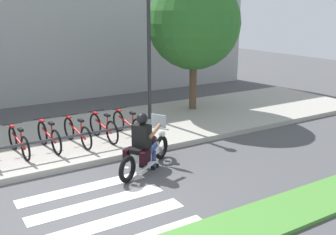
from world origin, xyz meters
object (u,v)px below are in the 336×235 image
at_px(bicycle_3, 19,142).
at_px(tree_near_rack, 194,23).
at_px(bicycle_4, 49,137).
at_px(bicycle_6, 103,128).
at_px(motorcycle, 146,152).
at_px(bicycle_7, 128,124).
at_px(bike_rack, 40,143).
at_px(rider, 144,138).
at_px(street_lamp, 149,42).
at_px(bicycle_5, 77,132).

bearing_deg(bicycle_3, tree_near_rack, 14.46).
xyz_separation_m(bicycle_4, bicycle_6, (1.52, 0.00, 0.00)).
xyz_separation_m(motorcycle, bicycle_7, (0.60, 2.17, 0.04)).
bearing_deg(bicycle_4, bike_rack, -124.39).
height_order(bicycle_7, bike_rack, bicycle_7).
relative_size(bicycle_4, bicycle_7, 0.95).
bearing_deg(bicycle_7, rider, -106.84).
bearing_deg(bicycle_6, bike_rack, -163.72).
xyz_separation_m(rider, bicycle_6, (-0.09, 2.20, -0.30)).
bearing_deg(tree_near_rack, bicycle_4, -163.72).
xyz_separation_m(rider, bicycle_3, (-2.36, 2.21, -0.32)).
height_order(motorcycle, street_lamp, street_lamp).
bearing_deg(bicycle_4, bicycle_6, 0.00).
height_order(bicycle_3, bike_rack, bicycle_3).
relative_size(bicycle_7, tree_near_rack, 0.35).
distance_m(bicycle_5, bicycle_6, 0.76).
bearing_deg(bicycle_5, street_lamp, 23.38).
relative_size(bicycle_5, bicycle_7, 1.02).
distance_m(motorcycle, tree_near_rack, 6.25).
height_order(bicycle_4, bicycle_6, bicycle_6).
height_order(bicycle_6, street_lamp, street_lamp).
distance_m(bike_rack, street_lamp, 4.95).
xyz_separation_m(rider, bicycle_7, (0.67, 2.21, -0.32)).
relative_size(bicycle_7, street_lamp, 0.38).
distance_m(rider, bike_rack, 2.59).
xyz_separation_m(bicycle_3, bicycle_7, (3.03, 0.00, 0.00)).
bearing_deg(bicycle_5, rider, -68.95).
height_order(rider, bicycle_7, rider).
bearing_deg(street_lamp, rider, -121.17).
relative_size(bicycle_6, bicycle_7, 0.97).
height_order(bicycle_7, street_lamp, street_lamp).
height_order(bicycle_3, bicycle_4, bicycle_4).
bearing_deg(tree_near_rack, street_lamp, -168.88).
relative_size(rider, bicycle_6, 0.87).
bearing_deg(bicycle_4, bicycle_3, 179.94).
bearing_deg(street_lamp, bicycle_3, -164.06).
height_order(bicycle_5, tree_near_rack, tree_near_rack).
relative_size(bicycle_5, bike_rack, 0.29).
relative_size(motorcycle, street_lamp, 0.44).
bearing_deg(tree_near_rack, bicycle_5, -161.42).
bearing_deg(rider, motorcycle, 28.66).
bearing_deg(tree_near_rack, bike_rack, -159.98).
relative_size(bicycle_4, street_lamp, 0.36).
relative_size(bicycle_7, bike_rack, 0.29).
height_order(bicycle_4, street_lamp, street_lamp).
distance_m(rider, bicycle_5, 2.38).
bearing_deg(bicycle_7, bicycle_5, -179.99).
relative_size(bicycle_5, bicycle_6, 1.05).
distance_m(bicycle_7, bike_rack, 2.71).
relative_size(bicycle_3, bike_rack, 0.27).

